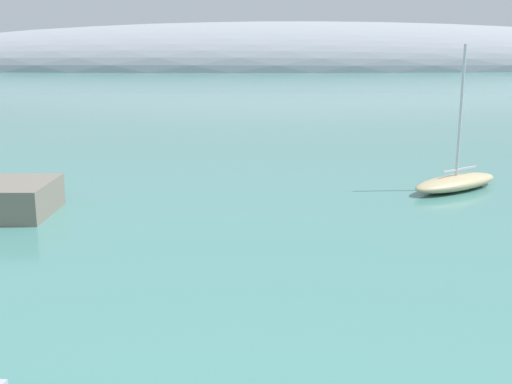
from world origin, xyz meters
name	(u,v)px	position (x,y,z in m)	size (l,w,h in m)	color
distant_ridge	(302,69)	(21.77, 238.87, 0.00)	(339.38, 66.39, 34.02)	#999EA8
sailboat_sand_near_shore	(456,181)	(10.91, 36.90, 0.53)	(7.11, 5.84, 8.77)	#C6B284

